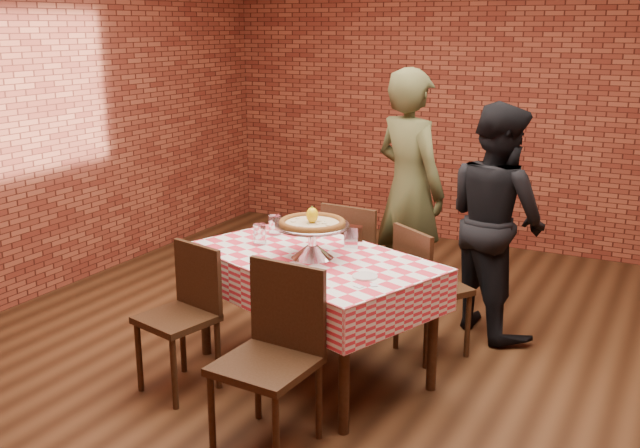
# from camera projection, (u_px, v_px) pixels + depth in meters

# --- Properties ---
(ground) EXTENTS (6.00, 6.00, 0.00)m
(ground) POSITION_uv_depth(u_px,v_px,m) (355.00, 364.00, 4.68)
(ground) COLOR black
(ground) RESTS_ON ground
(back_wall) EXTENTS (5.50, 0.00, 5.50)m
(back_wall) POSITION_uv_depth(u_px,v_px,m) (491.00, 96.00, 6.85)
(back_wall) COLOR maroon
(back_wall) RESTS_ON ground
(table) EXTENTS (1.68, 1.34, 0.75)m
(table) POSITION_uv_depth(u_px,v_px,m) (313.00, 315.00, 4.49)
(table) COLOR #352214
(table) RESTS_ON ground
(tablecloth) EXTENTS (1.73, 1.38, 0.25)m
(tablecloth) POSITION_uv_depth(u_px,v_px,m) (313.00, 275.00, 4.42)
(tablecloth) COLOR #DC3245
(tablecloth) RESTS_ON table
(pizza_stand) EXTENTS (0.59, 0.59, 0.20)m
(pizza_stand) POSITION_uv_depth(u_px,v_px,m) (312.00, 241.00, 4.33)
(pizza_stand) COLOR silver
(pizza_stand) RESTS_ON tablecloth
(pizza) EXTENTS (0.51, 0.51, 0.03)m
(pizza) POSITION_uv_depth(u_px,v_px,m) (312.00, 224.00, 4.30)
(pizza) COLOR beige
(pizza) RESTS_ON pizza_stand
(lemon) EXTENTS (0.09, 0.09, 0.09)m
(lemon) POSITION_uv_depth(u_px,v_px,m) (312.00, 215.00, 4.29)
(lemon) COLOR yellow
(lemon) RESTS_ON pizza
(water_glass_left) EXTENTS (0.11, 0.11, 0.13)m
(water_glass_left) POSITION_uv_depth(u_px,v_px,m) (260.00, 234.00, 4.60)
(water_glass_left) COLOR white
(water_glass_left) RESTS_ON tablecloth
(water_glass_right) EXTENTS (0.11, 0.11, 0.13)m
(water_glass_right) POSITION_uv_depth(u_px,v_px,m) (275.00, 225.00, 4.81)
(water_glass_right) COLOR white
(water_glass_right) RESTS_ON tablecloth
(side_plate) EXTENTS (0.18, 0.18, 0.01)m
(side_plate) POSITION_uv_depth(u_px,v_px,m) (365.00, 276.00, 4.01)
(side_plate) COLOR white
(side_plate) RESTS_ON tablecloth
(sweetener_packet_a) EXTENTS (0.06, 0.05, 0.00)m
(sweetener_packet_a) POSITION_uv_depth(u_px,v_px,m) (358.00, 286.00, 3.87)
(sweetener_packet_a) COLOR white
(sweetener_packet_a) RESTS_ON tablecloth
(sweetener_packet_b) EXTENTS (0.06, 0.06, 0.00)m
(sweetener_packet_b) POSITION_uv_depth(u_px,v_px,m) (374.00, 285.00, 3.89)
(sweetener_packet_b) COLOR white
(sweetener_packet_b) RESTS_ON tablecloth
(condiment_caddy) EXTENTS (0.10, 0.08, 0.13)m
(condiment_caddy) POSITION_uv_depth(u_px,v_px,m) (353.00, 236.00, 4.56)
(condiment_caddy) COLOR silver
(condiment_caddy) RESTS_ON tablecloth
(chair_near_left) EXTENTS (0.46, 0.46, 0.86)m
(chair_near_left) POSITION_uv_depth(u_px,v_px,m) (177.00, 322.00, 4.24)
(chair_near_left) COLOR #352214
(chair_near_left) RESTS_ON ground
(chair_near_right) EXTENTS (0.48, 0.48, 0.93)m
(chair_near_right) POSITION_uv_depth(u_px,v_px,m) (265.00, 362.00, 3.65)
(chair_near_right) COLOR #352214
(chair_near_right) RESTS_ON ground
(chair_far_left) EXTENTS (0.45, 0.45, 0.90)m
(chair_far_left) POSITION_uv_depth(u_px,v_px,m) (360.00, 262.00, 5.24)
(chair_far_left) COLOR #352214
(chair_far_left) RESTS_ON ground
(chair_far_right) EXTENTS (0.54, 0.54, 0.87)m
(chair_far_right) POSITION_uv_depth(u_px,v_px,m) (433.00, 291.00, 4.73)
(chair_far_right) COLOR #352214
(chair_far_right) RESTS_ON ground
(diner_olive) EXTENTS (0.78, 0.68, 1.81)m
(diner_olive) POSITION_uv_depth(u_px,v_px,m) (409.00, 190.00, 5.47)
(diner_olive) COLOR #454627
(diner_olive) RESTS_ON ground
(diner_black) EXTENTS (0.99, 0.97, 1.61)m
(diner_black) POSITION_uv_depth(u_px,v_px,m) (496.00, 220.00, 5.01)
(diner_black) COLOR black
(diner_black) RESTS_ON ground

